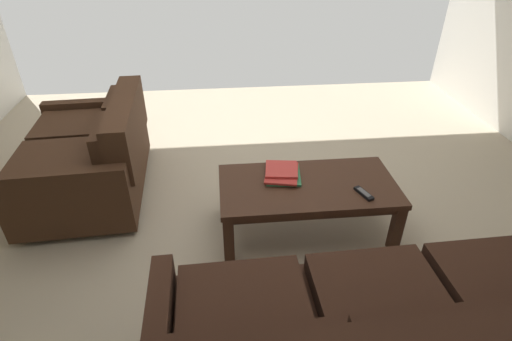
{
  "coord_description": "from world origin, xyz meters",
  "views": [
    {
      "loc": [
        0.24,
        2.47,
        1.98
      ],
      "look_at": [
        0.05,
        0.53,
        0.73
      ],
      "focal_mm": 27.88,
      "sensor_mm": 36.0,
      "label": 1
    }
  ],
  "objects_px": {
    "coffee_table": "(308,191)",
    "loveseat_near": "(92,155)",
    "tv_remote": "(364,193)",
    "book_stack": "(282,172)"
  },
  "relations": [
    {
      "from": "loveseat_near",
      "to": "coffee_table",
      "type": "xyz_separation_m",
      "value": [
        -1.64,
        0.66,
        0.0
      ]
    },
    {
      "from": "loveseat_near",
      "to": "tv_remote",
      "type": "relative_size",
      "value": 8.16
    },
    {
      "from": "coffee_table",
      "to": "tv_remote",
      "type": "height_order",
      "value": "tv_remote"
    },
    {
      "from": "loveseat_near",
      "to": "coffee_table",
      "type": "distance_m",
      "value": 1.77
    },
    {
      "from": "loveseat_near",
      "to": "coffee_table",
      "type": "height_order",
      "value": "loveseat_near"
    },
    {
      "from": "loveseat_near",
      "to": "book_stack",
      "type": "xyz_separation_m",
      "value": [
        -1.48,
        0.54,
        0.09
      ]
    },
    {
      "from": "loveseat_near",
      "to": "book_stack",
      "type": "relative_size",
      "value": 3.97
    },
    {
      "from": "coffee_table",
      "to": "tv_remote",
      "type": "distance_m",
      "value": 0.39
    },
    {
      "from": "coffee_table",
      "to": "loveseat_near",
      "type": "bearing_deg",
      "value": -21.91
    },
    {
      "from": "coffee_table",
      "to": "book_stack",
      "type": "bearing_deg",
      "value": -37.2
    }
  ]
}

